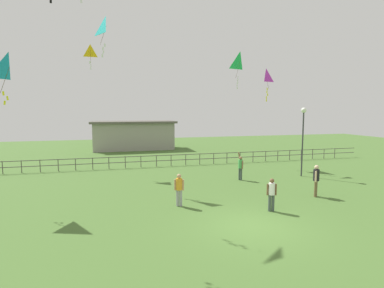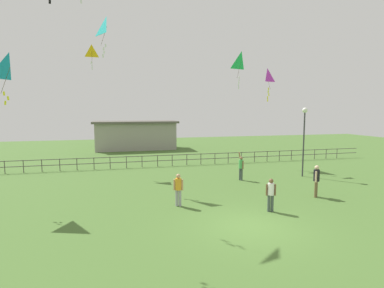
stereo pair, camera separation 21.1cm
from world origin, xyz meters
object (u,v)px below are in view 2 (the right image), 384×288
Objects in this scene: kite_2 at (92,52)px; kite_7 at (10,68)px; person_0 at (178,188)px; kite_5 at (267,77)px; person_3 at (271,193)px; lamppost at (304,127)px; person_1 at (241,166)px; kite_4 at (241,61)px; kite_6 at (107,28)px; person_2 at (316,179)px.

kite_7 is (-3.24, -8.03, -2.38)m from kite_2.
person_0 is 13.39m from kite_5.
kite_7 is (-11.50, 4.12, 5.70)m from person_3.
lamppost is 16.33m from kite_2.
person_3 is at bearing -19.70° from kite_7.
person_1 is at bearing 78.59° from person_3.
kite_4 is 1.22× the size of kite_6.
kite_4 is 1.29× the size of kite_7.
lamppost is at bearing 0.09° from person_1.
person_0 is at bearing 154.69° from person_3.
person_0 is 0.85× the size of person_1.
kite_6 is (-13.01, 1.98, 6.30)m from lamppost.
kite_2 is (-8.26, 12.15, 8.08)m from person_3.
person_1 is 1.01× the size of kite_2.
person_3 is 0.64× the size of kite_7.
person_3 is (-1.25, -6.19, -0.06)m from person_1.
kite_2 is at bearing 169.55° from kite_5.
kite_2 is at bearing 124.20° from person_3.
kite_4 reaches higher than person_2.
kite_5 reaches higher than kite_7.
lamppost reaches higher than person_2.
kite_2 is 8.98m from kite_7.
kite_2 is at bearing 137.95° from person_2.
person_3 is (-5.92, -6.19, -2.58)m from lamppost.
kite_7 is at bearing -173.21° from lamppost.
kite_6 is (-7.09, 8.17, 8.87)m from person_3.
lamppost is at bearing 23.84° from person_0.
person_2 reaches higher than person_0.
kite_2 is 0.72× the size of kite_5.
lamppost is 8.95m from person_3.
person_0 is 0.92× the size of person_2.
kite_6 is at bearing 147.91° from person_2.
kite_4 is at bearing 72.90° from person_3.
kite_6 is at bearing 116.68° from person_0.
person_0 is 14.94m from kite_4.
person_3 is at bearing -156.73° from person_2.
person_3 is at bearing -25.31° from person_0.
lamppost is 1.91× the size of kite_6.
person_1 is 1.09× the size of person_2.
kite_4 is at bearing 53.25° from person_0.
kite_5 is at bearing 18.88° from kite_7.
person_0 is 1.03× the size of person_3.
lamppost is 1.87× the size of kite_5.
person_1 reaches higher than person_0.
kite_2 is at bearing 68.03° from kite_7.
kite_4 reaches higher than person_3.
kite_6 reaches higher than kite_7.
kite_2 is (-9.51, 5.96, 8.03)m from person_1.
lamppost is 17.82m from kite_7.
person_2 is 13.07m from kite_4.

